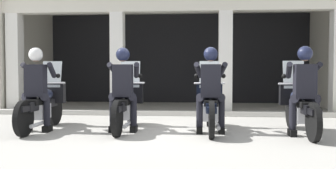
{
  "coord_description": "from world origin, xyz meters",
  "views": [
    {
      "loc": [
        0.58,
        -7.02,
        1.17
      ],
      "look_at": [
        0.0,
        0.11,
        0.88
      ],
      "focal_mm": 39.18,
      "sensor_mm": 36.0,
      "label": 1
    }
  ],
  "objects_px": {
    "police_officer_center_left": "(123,82)",
    "motorcycle_far_right": "(300,106)",
    "police_officer_far_left": "(37,82)",
    "police_officer_center_right": "(211,82)",
    "motorcycle_center_right": "(210,105)",
    "motorcycle_center_left": "(126,104)",
    "motorcycle_far_left": "(43,104)",
    "police_officer_far_right": "(304,83)"
  },
  "relations": [
    {
      "from": "motorcycle_center_left",
      "to": "police_officer_center_left",
      "type": "height_order",
      "value": "police_officer_center_left"
    },
    {
      "from": "police_officer_center_left",
      "to": "police_officer_far_right",
      "type": "relative_size",
      "value": 1.0
    },
    {
      "from": "motorcycle_center_right",
      "to": "police_officer_far_right",
      "type": "relative_size",
      "value": 1.29
    },
    {
      "from": "police_officer_center_right",
      "to": "police_officer_far_right",
      "type": "xyz_separation_m",
      "value": [
        1.63,
        -0.16,
        0.0
      ]
    },
    {
      "from": "motorcycle_far_left",
      "to": "motorcycle_center_right",
      "type": "bearing_deg",
      "value": 8.05
    },
    {
      "from": "police_officer_center_right",
      "to": "motorcycle_far_right",
      "type": "height_order",
      "value": "police_officer_center_right"
    },
    {
      "from": "police_officer_center_left",
      "to": "police_officer_center_right",
      "type": "bearing_deg",
      "value": 1.09
    },
    {
      "from": "motorcycle_center_right",
      "to": "motorcycle_far_right",
      "type": "distance_m",
      "value": 1.64
    },
    {
      "from": "motorcycle_center_left",
      "to": "police_officer_center_left",
      "type": "relative_size",
      "value": 1.29
    },
    {
      "from": "police_officer_far_left",
      "to": "motorcycle_center_left",
      "type": "xyz_separation_m",
      "value": [
        1.63,
        0.39,
        -0.44
      ]
    },
    {
      "from": "police_officer_center_left",
      "to": "motorcycle_center_right",
      "type": "xyz_separation_m",
      "value": [
        1.63,
        0.25,
        -0.44
      ]
    },
    {
      "from": "motorcycle_far_left",
      "to": "police_officer_far_right",
      "type": "bearing_deg",
      "value": 2.45
    },
    {
      "from": "motorcycle_far_right",
      "to": "police_officer_far_left",
      "type": "bearing_deg",
      "value": -175.75
    },
    {
      "from": "police_officer_center_left",
      "to": "motorcycle_center_right",
      "type": "height_order",
      "value": "police_officer_center_left"
    },
    {
      "from": "police_officer_center_left",
      "to": "police_officer_far_right",
      "type": "height_order",
      "value": "same"
    },
    {
      "from": "motorcycle_center_right",
      "to": "motorcycle_center_left",
      "type": "bearing_deg",
      "value": -171.46
    },
    {
      "from": "police_officer_center_right",
      "to": "police_officer_far_right",
      "type": "height_order",
      "value": "same"
    },
    {
      "from": "motorcycle_far_left",
      "to": "motorcycle_center_right",
      "type": "xyz_separation_m",
      "value": [
        3.26,
        0.08,
        0.0
      ]
    },
    {
      "from": "motorcycle_far_left",
      "to": "police_officer_far_right",
      "type": "relative_size",
      "value": 1.29
    },
    {
      "from": "motorcycle_center_right",
      "to": "police_officer_center_right",
      "type": "distance_m",
      "value": 0.52
    },
    {
      "from": "motorcycle_far_left",
      "to": "police_officer_far_left",
      "type": "xyz_separation_m",
      "value": [
        -0.0,
        -0.28,
        0.44
      ]
    },
    {
      "from": "police_officer_far_left",
      "to": "motorcycle_center_left",
      "type": "bearing_deg",
      "value": 20.28
    },
    {
      "from": "police_officer_center_left",
      "to": "motorcycle_far_right",
      "type": "xyz_separation_m",
      "value": [
        3.26,
        0.09,
        -0.44
      ]
    },
    {
      "from": "motorcycle_far_right",
      "to": "police_officer_center_left",
      "type": "bearing_deg",
      "value": -176.5
    },
    {
      "from": "police_officer_center_right",
      "to": "police_officer_far_right",
      "type": "distance_m",
      "value": 1.64
    },
    {
      "from": "police_officer_center_right",
      "to": "police_officer_far_right",
      "type": "relative_size",
      "value": 1.0
    },
    {
      "from": "motorcycle_far_left",
      "to": "police_officer_far_right",
      "type": "distance_m",
      "value": 4.92
    },
    {
      "from": "motorcycle_center_left",
      "to": "motorcycle_far_right",
      "type": "bearing_deg",
      "value": -1.07
    },
    {
      "from": "police_officer_far_left",
      "to": "police_officer_center_right",
      "type": "bearing_deg",
      "value": 8.05
    },
    {
      "from": "motorcycle_center_left",
      "to": "motorcycle_far_right",
      "type": "distance_m",
      "value": 3.27
    },
    {
      "from": "motorcycle_far_left",
      "to": "police_officer_center_left",
      "type": "bearing_deg",
      "value": 0.63
    },
    {
      "from": "motorcycle_far_left",
      "to": "motorcycle_center_right",
      "type": "relative_size",
      "value": 1.0
    },
    {
      "from": "motorcycle_center_right",
      "to": "police_officer_center_right",
      "type": "bearing_deg",
      "value": -80.56
    },
    {
      "from": "police_officer_far_left",
      "to": "motorcycle_center_left",
      "type": "relative_size",
      "value": 0.78
    },
    {
      "from": "police_officer_far_left",
      "to": "motorcycle_center_right",
      "type": "bearing_deg",
      "value": 13.01
    },
    {
      "from": "motorcycle_far_left",
      "to": "motorcycle_far_right",
      "type": "distance_m",
      "value": 4.89
    },
    {
      "from": "motorcycle_far_right",
      "to": "police_officer_far_right",
      "type": "height_order",
      "value": "police_officer_far_right"
    },
    {
      "from": "motorcycle_far_left",
      "to": "police_officer_far_right",
      "type": "xyz_separation_m",
      "value": [
        4.89,
        -0.36,
        0.44
      ]
    },
    {
      "from": "motorcycle_far_left",
      "to": "police_officer_far_left",
      "type": "distance_m",
      "value": 0.52
    },
    {
      "from": "motorcycle_center_left",
      "to": "motorcycle_center_right",
      "type": "bearing_deg",
      "value": 1.09
    },
    {
      "from": "police_officer_center_right",
      "to": "motorcycle_far_left",
      "type": "bearing_deg",
      "value": -173.91
    },
    {
      "from": "police_officer_center_left",
      "to": "police_officer_far_right",
      "type": "xyz_separation_m",
      "value": [
        3.26,
        -0.19,
        0.0
      ]
    }
  ]
}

